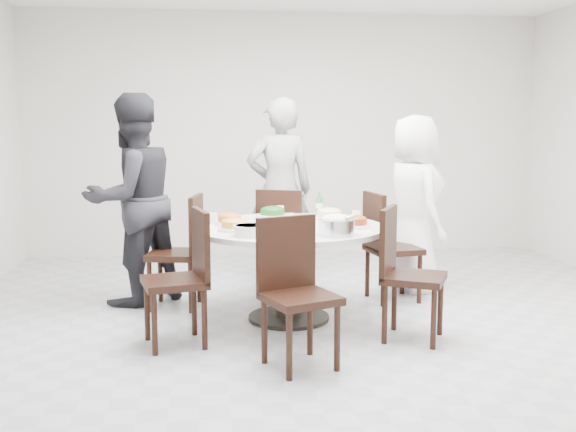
{
  "coord_description": "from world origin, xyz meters",
  "views": [
    {
      "loc": [
        -0.95,
        -4.88,
        1.55
      ],
      "look_at": [
        -0.31,
        0.3,
        0.82
      ],
      "focal_mm": 42.0,
      "sensor_mm": 36.0,
      "label": 1
    }
  ],
  "objects": [
    {
      "name": "chair_n",
      "position": [
        -0.23,
        1.22,
        0.47
      ],
      "size": [
        0.54,
        0.54,
        0.95
      ],
      "primitive_type": "cube",
      "rotation": [
        0.0,
        0.0,
        2.78
      ],
      "color": "black",
      "rests_on": "floor"
    },
    {
      "name": "wall_back",
      "position": [
        0.0,
        3.0,
        1.4
      ],
      "size": [
        6.0,
        0.01,
        2.8
      ],
      "primitive_type": "cube",
      "color": "silver",
      "rests_on": "ground"
    },
    {
      "name": "chair_nw",
      "position": [
        -1.22,
        0.73,
        0.47
      ],
      "size": [
        0.49,
        0.49,
        0.95
      ],
      "primitive_type": "cube",
      "rotation": [
        0.0,
        0.0,
        4.52
      ],
      "color": "black",
      "rests_on": "floor"
    },
    {
      "name": "dining_table",
      "position": [
        -0.31,
        0.25,
        0.38
      ],
      "size": [
        1.5,
        1.5,
        0.75
      ],
      "primitive_type": "cylinder",
      "color": "white",
      "rests_on": "floor"
    },
    {
      "name": "dish_orange",
      "position": [
        -0.76,
        0.38,
        0.78
      ],
      "size": [
        0.24,
        0.24,
        0.06
      ],
      "primitive_type": "cylinder",
      "color": "white",
      "rests_on": "dining_table"
    },
    {
      "name": "dish_pale",
      "position": [
        0.07,
        0.57,
        0.79
      ],
      "size": [
        0.27,
        0.27,
        0.07
      ],
      "primitive_type": "cylinder",
      "color": "white",
      "rests_on": "dining_table"
    },
    {
      "name": "beverage_bottle",
      "position": [
        0.02,
        0.76,
        0.85
      ],
      "size": [
        0.06,
        0.06,
        0.21
      ],
      "primitive_type": "cylinder",
      "color": "#307945",
      "rests_on": "dining_table"
    },
    {
      "name": "chair_se",
      "position": [
        0.52,
        -0.34,
        0.47
      ],
      "size": [
        0.57,
        0.57,
        0.95
      ],
      "primitive_type": "cube",
      "rotation": [
        0.0,
        0.0,
        7.38
      ],
      "color": "black",
      "rests_on": "floor"
    },
    {
      "name": "diner_right",
      "position": [
        0.94,
        1.05,
        0.81
      ],
      "size": [
        0.65,
        0.87,
        1.62
      ],
      "primitive_type": "imported",
      "rotation": [
        0.0,
        0.0,
        1.75
      ],
      "color": "white",
      "rests_on": "floor"
    },
    {
      "name": "dish_tofu",
      "position": [
        -0.74,
        0.08,
        0.78
      ],
      "size": [
        0.25,
        0.25,
        0.07
      ],
      "primitive_type": "cylinder",
      "color": "white",
      "rests_on": "dining_table"
    },
    {
      "name": "chopsticks",
      "position": [
        -0.29,
        0.91,
        0.76
      ],
      "size": [
        0.24,
        0.04,
        0.01
      ],
      "primitive_type": null,
      "color": "tan",
      "rests_on": "dining_table"
    },
    {
      "name": "soup_bowl",
      "position": [
        -0.63,
        -0.16,
        0.79
      ],
      "size": [
        0.25,
        0.25,
        0.08
      ],
      "primitive_type": "cylinder",
      "color": "white",
      "rests_on": "dining_table"
    },
    {
      "name": "chair_s",
      "position": [
        -0.37,
        -0.79,
        0.47
      ],
      "size": [
        0.54,
        0.54,
        0.95
      ],
      "primitive_type": "cube",
      "rotation": [
        0.0,
        0.0,
        6.65
      ],
      "color": "black",
      "rests_on": "floor"
    },
    {
      "name": "chair_ne",
      "position": [
        0.67,
        0.73,
        0.47
      ],
      "size": [
        0.48,
        0.48,
        0.95
      ],
      "primitive_type": "cube",
      "rotation": [
        0.0,
        0.0,
        1.73
      ],
      "color": "black",
      "rests_on": "floor"
    },
    {
      "name": "floor",
      "position": [
        0.0,
        0.0,
        0.0
      ],
      "size": [
        6.0,
        6.0,
        0.01
      ],
      "primitive_type": "cube",
      "color": "#ACACB1",
      "rests_on": "ground"
    },
    {
      "name": "tea_cups",
      "position": [
        -0.32,
        0.88,
        0.79
      ],
      "size": [
        0.07,
        0.07,
        0.08
      ],
      "primitive_type": "cylinder",
      "color": "white",
      "rests_on": "dining_table"
    },
    {
      "name": "dish_greens",
      "position": [
        -0.39,
        0.73,
        0.78
      ],
      "size": [
        0.26,
        0.26,
        0.07
      ],
      "primitive_type": "cylinder",
      "color": "white",
      "rests_on": "dining_table"
    },
    {
      "name": "chair_sw",
      "position": [
        -1.17,
        -0.26,
        0.47
      ],
      "size": [
        0.5,
        0.5,
        0.95
      ],
      "primitive_type": "cube",
      "rotation": [
        0.0,
        0.0,
        4.94
      ],
      "color": "black",
      "rests_on": "floor"
    },
    {
      "name": "diner_left",
      "position": [
        -1.57,
        0.92,
        0.9
      ],
      "size": [
        1.1,
        1.07,
        1.79
      ],
      "primitive_type": "imported",
      "rotation": [
        0.0,
        0.0,
        3.8
      ],
      "color": "black",
      "rests_on": "floor"
    },
    {
      "name": "dish_redbrown",
      "position": [
        0.17,
        0.11,
        0.78
      ],
      "size": [
        0.27,
        0.27,
        0.07
      ],
      "primitive_type": "cylinder",
      "color": "white",
      "rests_on": "dining_table"
    },
    {
      "name": "rice_bowl",
      "position": [
        -0.02,
        -0.21,
        0.81
      ],
      "size": [
        0.26,
        0.26,
        0.11
      ],
      "primitive_type": "cylinder",
      "color": "silver",
      "rests_on": "dining_table"
    },
    {
      "name": "wall_front",
      "position": [
        0.0,
        -3.0,
        1.4
      ],
      "size": [
        6.0,
        0.01,
        2.8
      ],
      "primitive_type": "cube",
      "color": "silver",
      "rests_on": "ground"
    },
    {
      "name": "diner_middle",
      "position": [
        -0.23,
        1.64,
        0.89
      ],
      "size": [
        0.67,
        0.46,
        1.79
      ],
      "primitive_type": "imported",
      "rotation": [
        0.0,
        0.0,
        3.19
      ],
      "color": "black",
      "rests_on": "floor"
    }
  ]
}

